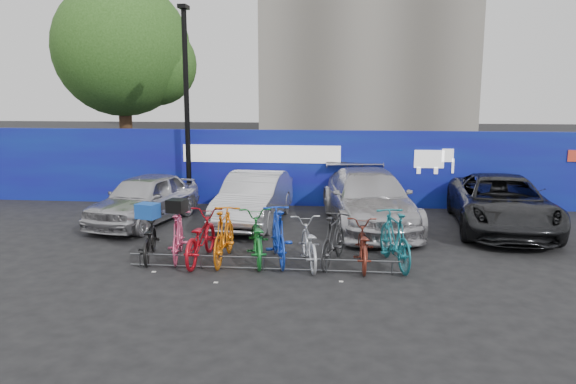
# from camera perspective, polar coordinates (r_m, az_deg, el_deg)

# --- Properties ---
(ground) EXTENTS (100.00, 100.00, 0.00)m
(ground) POSITION_cam_1_polar(r_m,az_deg,el_deg) (12.17, -2.15, -7.11)
(ground) COLOR black
(ground) RESTS_ON ground
(hoarding) EXTENTS (22.00, 0.18, 2.40)m
(hoarding) POSITION_cam_1_polar(r_m,az_deg,el_deg) (17.74, 0.52, 2.46)
(hoarding) COLOR #150A90
(hoarding) RESTS_ON ground
(tree) EXTENTS (5.40, 5.20, 7.80)m
(tree) POSITION_cam_1_polar(r_m,az_deg,el_deg) (23.16, -15.92, 13.53)
(tree) COLOR #382314
(tree) RESTS_ON ground
(lamppost) EXTENTS (0.25, 0.50, 6.11)m
(lamppost) POSITION_cam_1_polar(r_m,az_deg,el_deg) (17.57, -10.26, 8.99)
(lamppost) COLOR black
(lamppost) RESTS_ON ground
(bike_rack) EXTENTS (5.60, 0.03, 0.30)m
(bike_rack) POSITION_cam_1_polar(r_m,az_deg,el_deg) (11.56, -2.56, -7.24)
(bike_rack) COLOR #595B60
(bike_rack) RESTS_ON ground
(car_0) EXTENTS (2.46, 4.28, 1.37)m
(car_0) POSITION_cam_1_polar(r_m,az_deg,el_deg) (15.94, -14.40, -0.67)
(car_0) COLOR #B0B0B5
(car_0) RESTS_ON ground
(car_1) EXTENTS (1.78, 4.29, 1.38)m
(car_1) POSITION_cam_1_polar(r_m,az_deg,el_deg) (15.49, -3.48, -0.66)
(car_1) COLOR silver
(car_1) RESTS_ON ground
(car_2) EXTENTS (2.84, 5.41, 1.50)m
(car_2) POSITION_cam_1_polar(r_m,az_deg,el_deg) (15.24, 8.21, -0.71)
(car_2) COLOR #BCBBC0
(car_2) RESTS_ON ground
(car_3) EXTENTS (2.74, 5.26, 1.42)m
(car_3) POSITION_cam_1_polar(r_m,az_deg,el_deg) (15.76, 20.87, -1.07)
(car_3) COLOR black
(car_3) RESTS_ON ground
(bike_0) EXTENTS (0.97, 1.83, 0.91)m
(bike_0) POSITION_cam_1_polar(r_m,az_deg,el_deg) (12.63, -13.94, -4.61)
(bike_0) COLOR black
(bike_0) RESTS_ON ground
(bike_1) EXTENTS (0.81, 1.82, 1.06)m
(bike_1) POSITION_cam_1_polar(r_m,az_deg,el_deg) (12.44, -11.12, -4.39)
(bike_1) COLOR #D44470
(bike_1) RESTS_ON ground
(bike_2) EXTENTS (0.78, 2.06, 1.07)m
(bike_2) POSITION_cam_1_polar(r_m,az_deg,el_deg) (12.20, -8.91, -4.57)
(bike_2) COLOR #AF0C19
(bike_2) RESTS_ON ground
(bike_3) EXTENTS (0.57, 1.97, 1.18)m
(bike_3) POSITION_cam_1_polar(r_m,az_deg,el_deg) (12.10, -6.52, -4.37)
(bike_3) COLOR orange
(bike_3) RESTS_ON ground
(bike_4) EXTENTS (1.10, 2.11, 1.05)m
(bike_4) POSITION_cam_1_polar(r_m,az_deg,el_deg) (12.09, -3.23, -4.64)
(bike_4) COLOR #167529
(bike_4) RESTS_ON ground
(bike_5) EXTENTS (1.02, 2.07, 1.20)m
(bike_5) POSITION_cam_1_polar(r_m,az_deg,el_deg) (11.99, -0.99, -4.40)
(bike_5) COLOR #153AC1
(bike_5) RESTS_ON ground
(bike_6) EXTENTS (1.01, 1.93, 0.97)m
(bike_6) POSITION_cam_1_polar(r_m,az_deg,el_deg) (11.81, 2.08, -5.21)
(bike_6) COLOR #B9BBC1
(bike_6) RESTS_ON ground
(bike_7) EXTENTS (0.93, 1.88, 1.09)m
(bike_7) POSITION_cam_1_polar(r_m,az_deg,el_deg) (11.92, 4.61, -4.80)
(bike_7) COLOR #29292B
(bike_7) RESTS_ON ground
(bike_8) EXTENTS (0.66, 1.80, 0.94)m
(bike_8) POSITION_cam_1_polar(r_m,az_deg,el_deg) (11.83, 7.58, -5.35)
(bike_8) COLOR maroon
(bike_8) RESTS_ON ground
(bike_9) EXTENTS (1.00, 2.07, 1.20)m
(bike_9) POSITION_cam_1_polar(r_m,az_deg,el_deg) (11.94, 10.80, -4.65)
(bike_9) COLOR #196E7B
(bike_9) RESTS_ON ground
(cargo_crate) EXTENTS (0.53, 0.46, 0.32)m
(cargo_crate) POSITION_cam_1_polar(r_m,az_deg,el_deg) (12.48, -14.07, -1.87)
(cargo_crate) COLOR #1748A9
(cargo_crate) RESTS_ON bike_0
(cargo_topcase) EXTENTS (0.43, 0.40, 0.28)m
(cargo_topcase) POSITION_cam_1_polar(r_m,az_deg,el_deg) (12.29, -11.22, -1.38)
(cargo_topcase) COLOR black
(cargo_topcase) RESTS_ON bike_1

